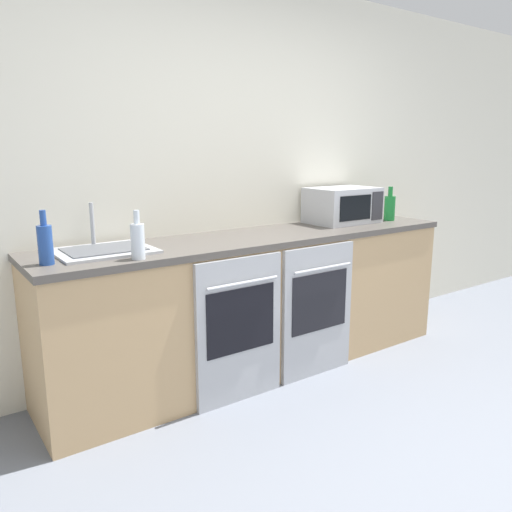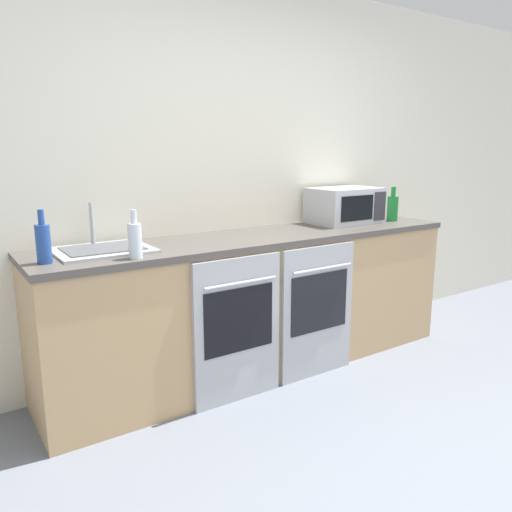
{
  "view_description": "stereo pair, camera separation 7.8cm",
  "coord_description": "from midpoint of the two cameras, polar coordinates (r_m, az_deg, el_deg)",
  "views": [
    {
      "loc": [
        -1.89,
        -0.99,
        1.48
      ],
      "look_at": [
        -0.03,
        1.63,
        0.79
      ],
      "focal_mm": 35.0,
      "sensor_mm": 36.0,
      "label": 1
    },
    {
      "loc": [
        -1.82,
        -1.03,
        1.48
      ],
      "look_at": [
        -0.03,
        1.63,
        0.79
      ],
      "focal_mm": 35.0,
      "sensor_mm": 36.0,
      "label": 2
    }
  ],
  "objects": [
    {
      "name": "sink",
      "position": [
        2.86,
        -16.42,
        0.79
      ],
      "size": [
        0.51,
        0.43,
        0.26
      ],
      "color": "#A8AAAF",
      "rests_on": "counter_back"
    },
    {
      "name": "bottle_blue",
      "position": [
        2.64,
        -22.36,
        1.44
      ],
      "size": [
        0.07,
        0.07,
        0.27
      ],
      "color": "#234793",
      "rests_on": "counter_back"
    },
    {
      "name": "wall_back",
      "position": [
        3.51,
        -1.93,
        9.22
      ],
      "size": [
        10.0,
        0.06,
        2.6
      ],
      "color": "silver",
      "rests_on": "ground_plane"
    },
    {
      "name": "counter_back",
      "position": [
        3.39,
        1.14,
        -5.3
      ],
      "size": [
        2.93,
        0.62,
        0.93
      ],
      "color": "tan",
      "rests_on": "ground_plane"
    },
    {
      "name": "ground_plane",
      "position": [
        2.58,
        24.46,
        -24.06
      ],
      "size": [
        16.0,
        16.0,
        0.0
      ],
      "primitive_type": "plane",
      "color": "slate"
    },
    {
      "name": "oven_left",
      "position": [
        2.95,
        -1.31,
        -8.4
      ],
      "size": [
        0.58,
        0.06,
        0.88
      ],
      "color": "#A8AAAF",
      "rests_on": "ground_plane"
    },
    {
      "name": "oven_right",
      "position": [
        3.3,
        7.75,
        -6.23
      ],
      "size": [
        0.58,
        0.06,
        0.88
      ],
      "color": "#A8AAAF",
      "rests_on": "ground_plane"
    },
    {
      "name": "bottle_clear",
      "position": [
        2.61,
        -12.84,
        1.83
      ],
      "size": [
        0.07,
        0.07,
        0.25
      ],
      "color": "silver",
      "rests_on": "counter_back"
    },
    {
      "name": "microwave",
      "position": [
        3.85,
        10.68,
        5.7
      ],
      "size": [
        0.52,
        0.36,
        0.27
      ],
      "color": "#B7BABF",
      "rests_on": "counter_back"
    },
    {
      "name": "bottle_green",
      "position": [
        4.05,
        15.88,
        5.35
      ],
      "size": [
        0.08,
        0.08,
        0.26
      ],
      "color": "#19722D",
      "rests_on": "counter_back"
    }
  ]
}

